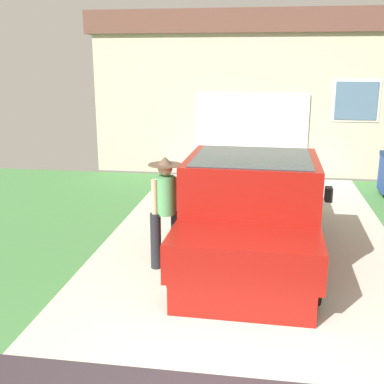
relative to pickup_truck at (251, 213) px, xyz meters
name	(u,v)px	position (x,y,z in m)	size (l,w,h in m)	color
pickup_truck	(251,213)	(0.00, 0.00, 0.00)	(2.21, 5.06, 1.72)	maroon
person_with_hat	(166,207)	(-1.30, -0.57, 0.21)	(0.52, 0.52, 1.78)	black
handbag	(178,262)	(-1.08, -0.73, -0.62)	(0.34, 0.17, 0.45)	beige
house_with_garage	(266,89)	(0.15, 8.89, 1.51)	(10.13, 6.04, 4.52)	#BAB999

